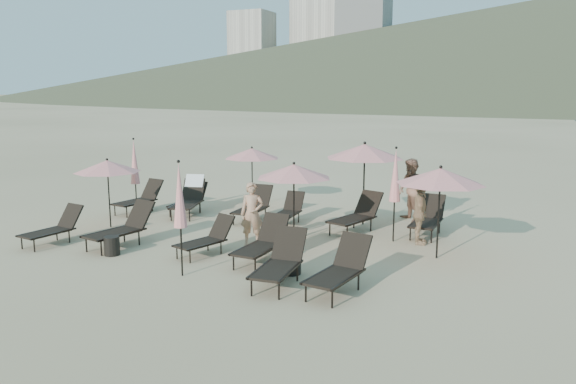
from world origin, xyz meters
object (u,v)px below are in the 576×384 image
at_px(lounger_3, 262,242).
at_px(umbrella_open_0, 107,166).
at_px(umbrella_open_4, 365,151).
at_px(lounger_9, 288,210).
at_px(beachgoer_c, 420,214).
at_px(lounger_11, 428,218).
at_px(lounger_1, 122,227).
at_px(lounger_8, 254,205).
at_px(umbrella_open_2, 440,176).
at_px(side_table_0, 112,246).
at_px(beachgoer_b, 411,190).
at_px(umbrella_closed_0, 180,196).
at_px(lounger_0, 54,227).
at_px(umbrella_closed_1, 395,176).
at_px(lounger_6, 140,198).
at_px(lounger_2, 207,238).
at_px(umbrella_open_3, 252,153).
at_px(lounger_10, 357,214).
at_px(umbrella_open_1, 294,171).
at_px(lounger_12, 189,200).
at_px(lounger_5, 340,268).
at_px(side_table_1, 291,263).
at_px(lounger_7, 189,197).
at_px(beachgoer_a, 252,214).
at_px(umbrella_closed_2, 134,162).

relative_size(lounger_3, umbrella_open_0, 0.88).
height_order(lounger_3, umbrella_open_4, umbrella_open_4).
xyz_separation_m(lounger_9, beachgoer_c, (3.98, -0.70, 0.39)).
xyz_separation_m(lounger_11, umbrella_open_0, (-8.52, -2.87, 1.30)).
xyz_separation_m(lounger_1, umbrella_open_0, (-1.65, 1.43, 1.28)).
bearing_deg(lounger_8, umbrella_open_2, -18.92).
relative_size(side_table_0, beachgoer_b, 0.24).
bearing_deg(umbrella_closed_0, beachgoer_b, 64.43).
height_order(lounger_0, umbrella_closed_1, umbrella_closed_1).
distance_m(lounger_6, beachgoer_b, 8.60).
xyz_separation_m(lounger_8, beachgoer_b, (4.37, 1.84, 0.48)).
distance_m(lounger_2, umbrella_open_3, 6.02).
bearing_deg(lounger_10, beachgoer_c, 0.07).
xyz_separation_m(umbrella_open_1, umbrella_closed_0, (-1.10, -3.47, -0.12)).
height_order(lounger_8, lounger_12, lounger_8).
bearing_deg(side_table_0, umbrella_open_0, 131.88).
distance_m(lounger_12, umbrella_closed_0, 6.42).
relative_size(lounger_5, side_table_1, 3.87).
bearing_deg(side_table_1, umbrella_closed_0, -152.96).
height_order(lounger_3, lounger_8, lounger_3).
distance_m(lounger_9, beachgoer_b, 3.73).
bearing_deg(umbrella_open_1, lounger_6, 167.72).
bearing_deg(lounger_3, beachgoer_c, 47.63).
distance_m(umbrella_open_4, beachgoer_b, 1.96).
bearing_deg(lounger_8, beachgoer_b, 20.58).
xyz_separation_m(lounger_11, umbrella_closed_0, (-4.15, -5.64, 1.26)).
xyz_separation_m(lounger_11, umbrella_open_3, (-6.20, 1.54, 1.32)).
bearing_deg(lounger_6, lounger_10, 11.74).
distance_m(lounger_8, beachgoer_c, 5.17).
bearing_deg(umbrella_open_3, umbrella_open_4, -14.68).
height_order(lounger_9, umbrella_closed_0, umbrella_closed_0).
relative_size(umbrella_closed_1, beachgoer_c, 1.57).
xyz_separation_m(lounger_7, lounger_12, (-0.11, 0.16, -0.13)).
distance_m(umbrella_open_0, side_table_1, 6.84).
bearing_deg(umbrella_open_3, lounger_0, -110.82).
relative_size(lounger_12, beachgoer_a, 1.02).
height_order(lounger_1, lounger_12, lounger_1).
height_order(umbrella_closed_1, side_table_1, umbrella_closed_1).
bearing_deg(lounger_8, lounger_10, -3.31).
bearing_deg(umbrella_open_0, umbrella_closed_2, 95.68).
distance_m(lounger_11, side_table_0, 8.29).
bearing_deg(beachgoer_b, umbrella_open_3, -133.90).
height_order(lounger_10, side_table_0, lounger_10).
relative_size(umbrella_open_4, umbrella_closed_0, 0.98).
distance_m(lounger_2, lounger_12, 4.80).
height_order(umbrella_closed_0, umbrella_closed_1, umbrella_closed_1).
distance_m(lounger_7, beachgoer_a, 4.24).
relative_size(lounger_5, umbrella_open_3, 0.91).
bearing_deg(beachgoer_a, lounger_2, -141.54).
xyz_separation_m(lounger_9, umbrella_open_4, (2.06, 0.78, 1.76)).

